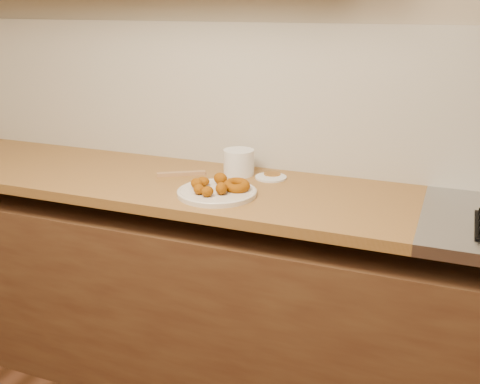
# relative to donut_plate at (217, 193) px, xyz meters

# --- Properties ---
(wall_back) EXTENTS (4.00, 0.02, 2.70)m
(wall_back) POSITION_rel_donut_plate_xyz_m (0.22, 0.42, 0.44)
(wall_back) COLOR tan
(wall_back) RESTS_ON ground
(base_cabinet) EXTENTS (3.60, 0.60, 0.77)m
(base_cabinet) POSITION_rel_donut_plate_xyz_m (0.22, 0.11, -0.52)
(base_cabinet) COLOR brown
(base_cabinet) RESTS_ON floor
(butcher_block) EXTENTS (2.30, 0.62, 0.04)m
(butcher_block) POSITION_rel_donut_plate_xyz_m (-0.43, 0.11, -0.03)
(butcher_block) COLOR olive
(butcher_block) RESTS_ON base_cabinet
(backsplash) EXTENTS (3.60, 0.02, 0.60)m
(backsplash) POSITION_rel_donut_plate_xyz_m (0.22, 0.41, 0.29)
(backsplash) COLOR #B8B3A7
(backsplash) RESTS_ON wall_back
(donut_plate) EXTENTS (0.29, 0.29, 0.02)m
(donut_plate) POSITION_rel_donut_plate_xyz_m (0.00, 0.00, 0.00)
(donut_plate) COLOR beige
(donut_plate) RESTS_ON butcher_block
(ring_donut) EXTENTS (0.14, 0.14, 0.04)m
(ring_donut) POSITION_rel_donut_plate_xyz_m (0.06, 0.04, 0.03)
(ring_donut) COLOR #894400
(ring_donut) RESTS_ON donut_plate
(fried_dough_chunks) EXTENTS (0.17, 0.20, 0.05)m
(fried_dough_chunks) POSITION_rel_donut_plate_xyz_m (-0.03, -0.00, 0.03)
(fried_dough_chunks) COLOR #894400
(fried_dough_chunks) RESTS_ON donut_plate
(plastic_tub) EXTENTS (0.16, 0.16, 0.10)m
(plastic_tub) POSITION_rel_donut_plate_xyz_m (-0.02, 0.27, 0.04)
(plastic_tub) COLOR white
(plastic_tub) RESTS_ON butcher_block
(tub_lid) EXTENTS (0.16, 0.16, 0.01)m
(tub_lid) POSITION_rel_donut_plate_xyz_m (0.12, 0.27, -0.00)
(tub_lid) COLOR silver
(tub_lid) RESTS_ON butcher_block
(brass_jar_lid) EXTENTS (0.08, 0.08, 0.01)m
(brass_jar_lid) POSITION_rel_donut_plate_xyz_m (0.12, 0.30, -0.00)
(brass_jar_lid) COLOR #B3752A
(brass_jar_lid) RESTS_ON butcher_block
(wooden_utensil) EXTENTS (0.18, 0.12, 0.02)m
(wooden_utensil) POSITION_rel_donut_plate_xyz_m (-0.24, 0.17, -0.00)
(wooden_utensil) COLOR #A1754C
(wooden_utensil) RESTS_ON butcher_block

